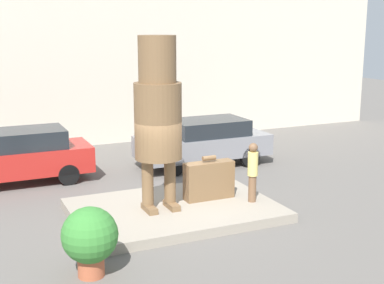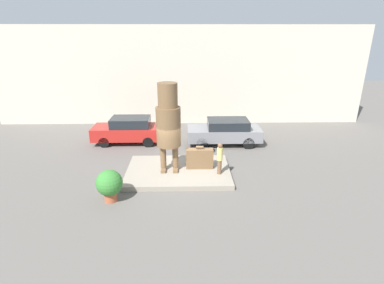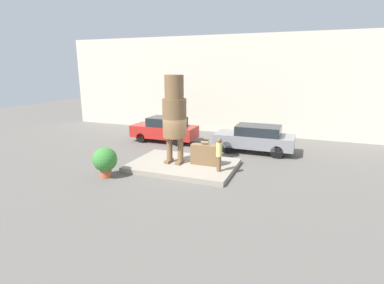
{
  "view_description": "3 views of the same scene",
  "coord_description": "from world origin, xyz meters",
  "px_view_note": "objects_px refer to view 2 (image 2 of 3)",
  "views": [
    {
      "loc": [
        -5.01,
        -12.21,
        4.86
      ],
      "look_at": [
        0.41,
        -0.2,
        1.94
      ],
      "focal_mm": 50.0,
      "sensor_mm": 36.0,
      "label": 1
    },
    {
      "loc": [
        0.38,
        -13.71,
        6.77
      ],
      "look_at": [
        0.7,
        0.18,
        1.64
      ],
      "focal_mm": 28.0,
      "sensor_mm": 36.0,
      "label": 2
    },
    {
      "loc": [
        5.61,
        -13.27,
        4.94
      ],
      "look_at": [
        0.56,
        -0.22,
        1.44
      ],
      "focal_mm": 28.0,
      "sensor_mm": 36.0,
      "label": 3
    }
  ],
  "objects_px": {
    "tourist": "(220,157)",
    "parked_car_red": "(129,130)",
    "giant_suitcase": "(200,158)",
    "statue_figure": "(168,121)",
    "parked_car_grey": "(225,131)",
    "planter_pot": "(109,184)"
  },
  "relations": [
    {
      "from": "parked_car_grey",
      "to": "parked_car_red",
      "type": "bearing_deg",
      "value": -3.72
    },
    {
      "from": "giant_suitcase",
      "to": "tourist",
      "type": "height_order",
      "value": "tourist"
    },
    {
      "from": "giant_suitcase",
      "to": "parked_car_red",
      "type": "bearing_deg",
      "value": 134.45
    },
    {
      "from": "giant_suitcase",
      "to": "planter_pot",
      "type": "height_order",
      "value": "giant_suitcase"
    },
    {
      "from": "giant_suitcase",
      "to": "parked_car_red",
      "type": "height_order",
      "value": "parked_car_red"
    },
    {
      "from": "parked_car_red",
      "to": "parked_car_grey",
      "type": "relative_size",
      "value": 0.96
    },
    {
      "from": "tourist",
      "to": "parked_car_red",
      "type": "relative_size",
      "value": 0.36
    },
    {
      "from": "tourist",
      "to": "statue_figure",
      "type": "bearing_deg",
      "value": 168.55
    },
    {
      "from": "giant_suitcase",
      "to": "statue_figure",
      "type": "bearing_deg",
      "value": -172.32
    },
    {
      "from": "statue_figure",
      "to": "planter_pot",
      "type": "height_order",
      "value": "statue_figure"
    },
    {
      "from": "parked_car_red",
      "to": "parked_car_grey",
      "type": "xyz_separation_m",
      "value": [
        6.14,
        -0.4,
        -0.01
      ]
    },
    {
      "from": "parked_car_red",
      "to": "tourist",
      "type": "bearing_deg",
      "value": 135.85
    },
    {
      "from": "parked_car_grey",
      "to": "tourist",
      "type": "bearing_deg",
      "value": 79.75
    },
    {
      "from": "giant_suitcase",
      "to": "parked_car_red",
      "type": "relative_size",
      "value": 0.31
    },
    {
      "from": "parked_car_red",
      "to": "parked_car_grey",
      "type": "distance_m",
      "value": 6.15
    },
    {
      "from": "parked_car_red",
      "to": "giant_suitcase",
      "type": "bearing_deg",
      "value": 134.45
    },
    {
      "from": "statue_figure",
      "to": "tourist",
      "type": "relative_size",
      "value": 2.73
    },
    {
      "from": "giant_suitcase",
      "to": "planter_pot",
      "type": "distance_m",
      "value": 4.74
    },
    {
      "from": "tourist",
      "to": "parked_car_red",
      "type": "bearing_deg",
      "value": 135.85
    },
    {
      "from": "planter_pot",
      "to": "statue_figure",
      "type": "bearing_deg",
      "value": 46.32
    },
    {
      "from": "parked_car_red",
      "to": "planter_pot",
      "type": "relative_size",
      "value": 3.12
    },
    {
      "from": "statue_figure",
      "to": "parked_car_grey",
      "type": "bearing_deg",
      "value": 52.04
    }
  ]
}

